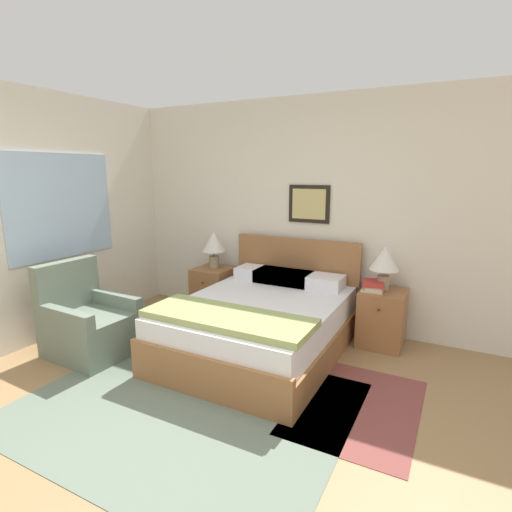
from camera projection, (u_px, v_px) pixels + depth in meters
The scene contains 14 objects.
ground_plane at pixel (156, 467), 2.45m from camera, with size 16.00×16.00×0.00m, color #99754C.
wall_back at pixel (314, 214), 4.58m from camera, with size 7.10×0.09×2.60m.
wall_left at pixel (68, 215), 4.44m from camera, with size 0.08×5.14×2.60m.
area_rug_main at pixel (184, 405), 3.10m from camera, with size 2.46×1.96×0.01m.
area_rug_bedside at pixel (357, 406), 3.09m from camera, with size 0.91×1.25×0.01m.
bed at pixel (261, 322), 3.98m from camera, with size 1.51×1.94×1.02m.
armchair at pixel (88, 325), 3.94m from camera, with size 0.80×0.70×0.91m.
nightstand_near_window at pixel (214, 290), 5.07m from camera, with size 0.44×0.47×0.59m.
nightstand_by_door at pixel (382, 318), 4.13m from camera, with size 0.44×0.47×0.59m.
table_lamp_near_window at pixel (214, 243), 4.97m from camera, with size 0.30×0.30×0.46m.
table_lamp_by_door at pixel (385, 260), 4.03m from camera, with size 0.30×0.30×0.46m.
book_thick_bottom at pixel (373, 289), 4.07m from camera, with size 0.22×0.25×0.03m.
book_hardcover_middle at pixel (373, 286), 4.06m from camera, with size 0.21×0.26×0.03m.
book_novel_upper at pixel (373, 283), 4.06m from camera, with size 0.26×0.30×0.04m.
Camera 1 is at (1.53, -1.60, 1.79)m, focal length 28.00 mm.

